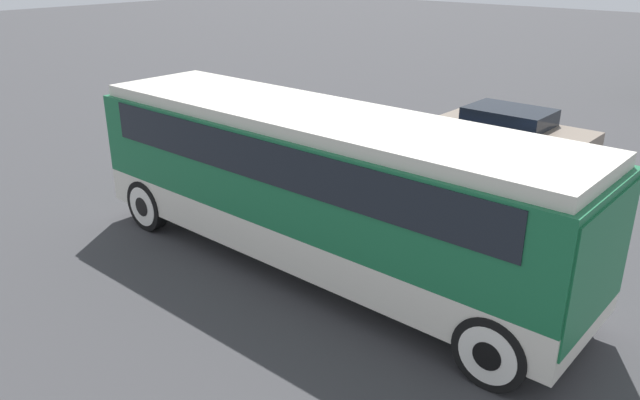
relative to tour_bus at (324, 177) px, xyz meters
name	(u,v)px	position (x,y,z in m)	size (l,w,h in m)	color
ground_plane	(320,265)	(-0.10, 0.00, -1.81)	(120.00, 120.00, 0.00)	#38383A
tour_bus	(324,177)	(0.00, 0.00, 0.00)	(9.93, 2.57, 3.00)	silver
parked_car_near	(512,131)	(-0.48, 9.00, -1.12)	(4.53, 1.93, 1.35)	#7A6B5B
parked_car_mid	(419,145)	(-1.85, 6.13, -1.15)	(4.62, 1.84, 1.32)	navy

